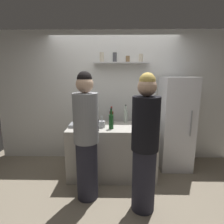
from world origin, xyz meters
The scene contains 13 objects.
ground_plane centered at (0.00, 0.00, 0.00)m, with size 5.28×5.28×0.00m, color gray.
back_wall_assembly centered at (0.00, 1.25, 1.31)m, with size 4.80×0.32×2.60m.
refrigerator centered at (1.17, 0.85, 0.86)m, with size 0.56×0.66×1.72m.
counter centered at (-0.02, 0.50, 0.45)m, with size 1.48×0.69×0.89m, color #B7B2A8.
baking_pan centered at (-0.57, 0.49, 0.92)m, with size 0.34×0.24×0.05m, color gray.
utensil_holder centered at (-0.19, 0.43, 0.95)m, with size 0.11×0.11×0.21m.
wine_bottle_green_glass centered at (-0.03, 0.37, 1.02)m, with size 0.08×0.08×0.34m.
wine_bottle_pale_glass centered at (0.22, 0.78, 1.02)m, with size 0.07×0.07×0.33m.
wine_bottle_amber_glass centered at (-0.04, 0.74, 1.01)m, with size 0.07×0.07×0.30m.
wine_bottle_dark_glass centered at (-0.26, 0.24, 1.00)m, with size 0.07×0.07×0.29m.
water_bottle_plastic centered at (-0.34, 0.33, 1.00)m, with size 0.10×0.10×0.24m.
person_blonde centered at (0.40, -0.35, 0.89)m, with size 0.34×0.34×1.78m.
person_grey_hoodie centered at (-0.37, -0.12, 0.91)m, with size 0.34×0.34×1.80m.
Camera 1 is at (0.03, -2.49, 1.76)m, focal length 29.26 mm.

